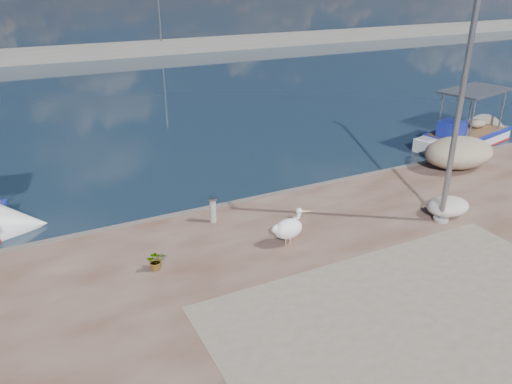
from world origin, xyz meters
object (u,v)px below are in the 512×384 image
object	(u,v)px
boat_right	(466,138)
lamp_post	(458,112)
bollard_near	(213,209)
pelican	(289,228)

from	to	relation	value
boat_right	lamp_post	bearing A→B (deg)	-155.18
lamp_post	bollard_near	xyz separation A→B (m)	(-6.09, 2.97, -2.88)
bollard_near	pelican	bearing A→B (deg)	-58.58
boat_right	lamp_post	distance (m)	10.44
boat_right	lamp_post	xyz separation A→B (m)	(-7.76, -5.99, 3.57)
pelican	bollard_near	xyz separation A→B (m)	(-1.33, 2.17, -0.08)
pelican	lamp_post	xyz separation A→B (m)	(4.76, -0.80, 2.80)
boat_right	bollard_near	size ratio (longest dim) A/B	8.23
bollard_near	boat_right	bearing A→B (deg)	12.32
boat_right	pelican	distance (m)	13.58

